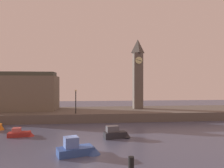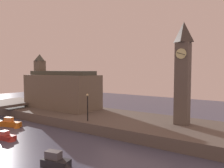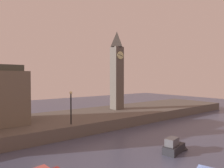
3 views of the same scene
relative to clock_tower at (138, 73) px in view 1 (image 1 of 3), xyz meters
The scene contains 8 objects.
ground_plane 25.37m from the clock_tower, 116.64° to the right, with size 120.00×120.00×0.00m, color #474C66.
far_embankment 13.45m from the clock_tower, behind, with size 70.00×12.00×1.50m, color #5B544C.
clock_tower is the anchor object (origin of this frame).
parliament_hall 24.39m from the clock_tower, behind, with size 15.25×6.81×10.91m.
streetlamp 14.41m from the clock_tower, 153.62° to the right, with size 0.36×0.36×4.08m.
boat_dinghy_red 25.15m from the clock_tower, 140.35° to the right, with size 3.34×1.66×1.11m.
boat_barge_dark 20.11m from the clock_tower, 110.85° to the right, with size 3.45×1.77×1.48m.
boat_tour_blue 26.51m from the clock_tower, 115.26° to the right, with size 4.35×2.54×1.71m.
Camera 1 is at (0.95, -21.34, 6.58)m, focal length 33.98 mm.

